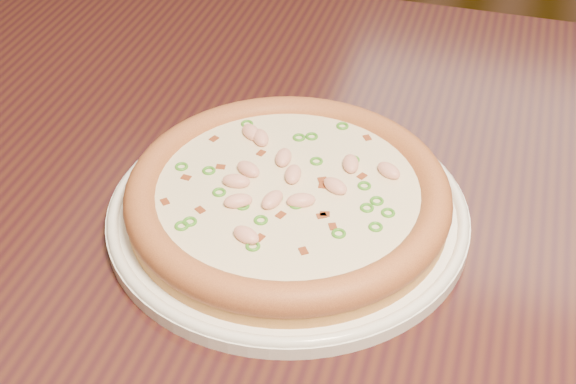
# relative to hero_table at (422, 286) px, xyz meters

# --- Properties ---
(ground) EXTENTS (9.00, 9.00, 0.00)m
(ground) POSITION_rel_hero_table_xyz_m (0.17, 0.57, -0.65)
(ground) COLOR black
(hero_table) EXTENTS (1.20, 0.80, 0.75)m
(hero_table) POSITION_rel_hero_table_xyz_m (0.00, 0.00, 0.00)
(hero_table) COLOR black
(hero_table) RESTS_ON ground
(plate) EXTENTS (0.31, 0.31, 0.02)m
(plate) POSITION_rel_hero_table_xyz_m (-0.12, -0.05, 0.11)
(plate) COLOR white
(plate) RESTS_ON hero_table
(pizza) EXTENTS (0.28, 0.28, 0.03)m
(pizza) POSITION_rel_hero_table_xyz_m (-0.12, -0.05, 0.13)
(pizza) COLOR #BE804F
(pizza) RESTS_ON plate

